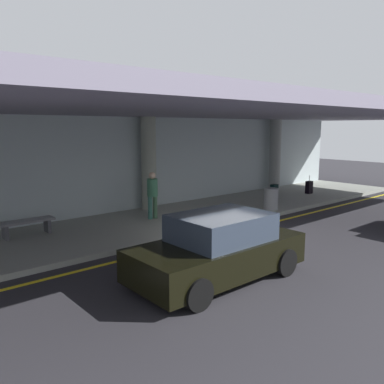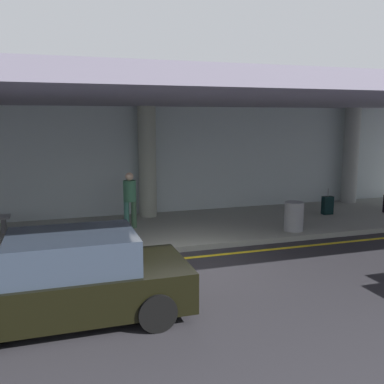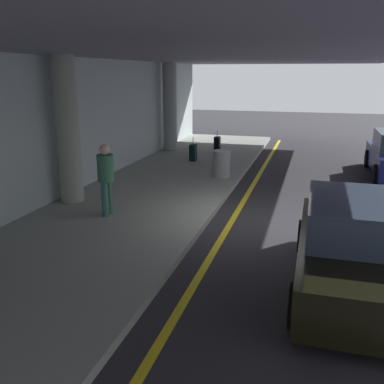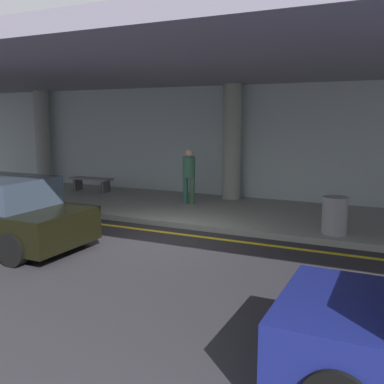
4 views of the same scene
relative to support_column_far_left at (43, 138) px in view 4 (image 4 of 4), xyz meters
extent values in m
plane|color=#2B292E|center=(8.00, -4.77, -1.97)|extent=(60.00, 60.00, 0.00)
cube|color=gray|center=(8.00, -1.67, -1.90)|extent=(26.00, 4.20, 0.15)
cube|color=yellow|center=(8.00, -4.25, -1.97)|extent=(26.00, 0.14, 0.01)
cylinder|color=gray|center=(0.00, 0.00, 0.00)|extent=(0.59, 0.59, 3.65)
cylinder|color=gray|center=(8.00, 0.00, 0.00)|extent=(0.59, 0.59, 3.65)
cube|color=gray|center=(8.00, -2.17, 1.97)|extent=(28.00, 13.20, 0.30)
cube|color=#AAB8BB|center=(8.00, 0.58, -0.07)|extent=(26.00, 0.30, 3.80)
cylinder|color=black|center=(6.54, -5.93, -1.65)|extent=(0.64, 0.22, 0.64)
cylinder|color=black|center=(6.54, -7.63, -1.65)|extent=(0.64, 0.22, 0.64)
cylinder|color=black|center=(12.58, -7.95, -1.65)|extent=(0.64, 0.22, 0.64)
cylinder|color=#316457|center=(7.05, -1.43, -1.42)|extent=(0.16, 0.16, 0.82)
cylinder|color=#3B5D41|center=(7.27, -1.43, -1.42)|extent=(0.16, 0.16, 0.82)
cylinder|color=#356C4E|center=(7.16, -1.43, -0.69)|extent=(0.38, 0.38, 0.62)
sphere|color=beige|center=(7.16, -1.43, -0.26)|extent=(0.24, 0.24, 0.24)
cube|color=slate|center=(2.96, -0.81, -1.38)|extent=(1.60, 0.50, 0.06)
cube|color=#4C4C51|center=(2.34, -0.81, -1.61)|extent=(0.10, 0.40, 0.42)
cube|color=#4C4C51|center=(3.58, -0.81, -1.61)|extent=(0.10, 0.40, 0.42)
cylinder|color=gray|center=(11.67, -3.19, -1.40)|extent=(0.56, 0.56, 0.85)
camera|label=1|loc=(-0.74, -12.80, 1.43)|focal=36.69mm
camera|label=2|loc=(5.09, -14.03, 1.43)|focal=40.40mm
camera|label=3|loc=(-1.63, -6.00, 1.43)|focal=40.55mm
camera|label=4|loc=(12.93, -13.28, 0.75)|focal=41.03mm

